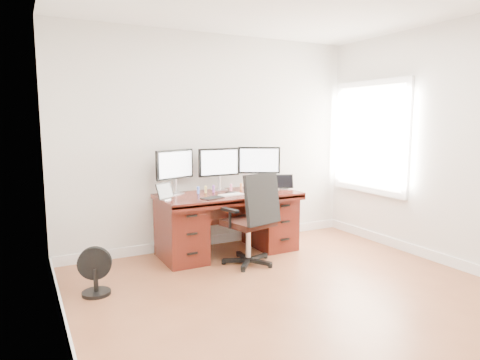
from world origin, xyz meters
name	(u,v)px	position (x,y,z in m)	size (l,w,h in m)	color
ground	(320,310)	(0.00, 0.00, 0.00)	(4.50, 4.50, 0.00)	brown
back_wall	(213,142)	(0.00, 2.25, 1.35)	(4.00, 0.10, 2.70)	silver
right_wall	(469,146)	(2.00, 0.11, 1.35)	(0.10, 4.50, 2.70)	silver
desk	(228,221)	(0.00, 1.83, 0.40)	(1.70, 0.80, 0.75)	#4A160E
office_chair	(251,235)	(0.04, 1.30, 0.35)	(0.68, 0.68, 1.06)	black
floor_fan	(95,272)	(-1.66, 1.24, 0.22)	(0.32, 0.27, 0.46)	black
monitor_left	(175,166)	(-0.58, 2.07, 1.09)	(0.52, 0.24, 0.53)	silver
monitor_center	(219,164)	(0.00, 2.07, 1.09)	(0.55, 0.15, 0.53)	silver
monitor_right	(259,162)	(0.58, 2.07, 1.09)	(0.51, 0.28, 0.53)	silver
tablet_left	(165,192)	(-0.81, 1.75, 0.84)	(0.24, 0.18, 0.19)	silver
tablet_right	(284,183)	(0.77, 1.75, 0.84)	(0.25, 0.15, 0.19)	silver
keyboard	(231,195)	(-0.03, 1.66, 0.76)	(0.30, 0.13, 0.01)	silver
trackpad	(251,194)	(0.20, 1.60, 0.76)	(0.13, 0.13, 0.01)	silver
drawing_tablet	(212,198)	(-0.31, 1.59, 0.76)	(0.24, 0.15, 0.01)	black
phone	(232,192)	(0.05, 1.83, 0.76)	(0.14, 0.07, 0.01)	black
figurine_blue	(198,189)	(-0.33, 1.95, 0.80)	(0.04, 0.04, 0.09)	#4F77EF
figurine_yellow	(206,189)	(-0.24, 1.95, 0.80)	(0.04, 0.04, 0.09)	#DDD56E
figurine_purple	(214,188)	(-0.13, 1.95, 0.80)	(0.04, 0.04, 0.09)	#955ACD
figurine_pink	(231,187)	(0.11, 1.95, 0.80)	(0.04, 0.04, 0.09)	pink
figurine_orange	(241,186)	(0.25, 1.95, 0.80)	(0.04, 0.04, 0.09)	#EF9E52
figurine_brown	(248,186)	(0.35, 1.95, 0.80)	(0.04, 0.04, 0.09)	#8D5443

